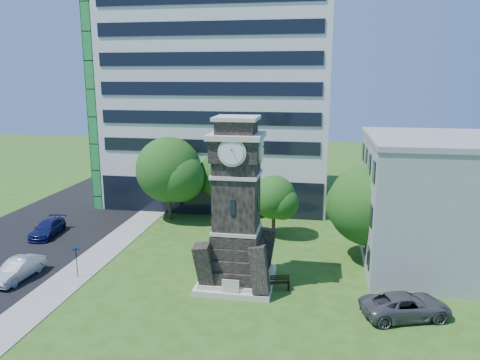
% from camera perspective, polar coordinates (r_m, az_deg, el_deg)
% --- Properties ---
extents(ground, '(160.00, 160.00, 0.00)m').
position_cam_1_polar(ground, '(34.16, -6.10, -13.39)').
color(ground, '#2D5217').
rests_on(ground, ground).
extents(sidewalk, '(3.00, 70.00, 0.06)m').
position_cam_1_polar(sidewalk, '(41.72, -16.99, -8.90)').
color(sidewalk, gray).
rests_on(sidewalk, ground).
extents(street, '(14.00, 80.00, 0.02)m').
position_cam_1_polar(street, '(46.07, -26.57, -7.68)').
color(street, black).
rests_on(street, ground).
extents(clock_tower, '(5.40, 5.40, 12.22)m').
position_cam_1_polar(clock_tower, '(33.40, -0.41, -4.19)').
color(clock_tower, beige).
rests_on(clock_tower, ground).
extents(office_tall, '(26.20, 15.11, 28.60)m').
position_cam_1_polar(office_tall, '(56.57, -2.38, 11.89)').
color(office_tall, white).
rests_on(office_tall, ground).
extents(office_low, '(15.20, 12.20, 10.40)m').
position_cam_1_polar(office_low, '(40.34, 25.75, -2.63)').
color(office_low, '#9A9C9F').
rests_on(office_low, ground).
extents(car_street_mid, '(1.94, 4.74, 1.53)m').
position_cam_1_polar(car_street_mid, '(39.30, -25.46, -9.82)').
color(car_street_mid, '#9E9FA5').
rests_on(car_street_mid, ground).
extents(car_street_north, '(2.47, 5.06, 1.42)m').
position_cam_1_polar(car_street_north, '(48.33, -22.42, -5.49)').
color(car_street_north, '#11164C').
rests_on(car_street_north, ground).
extents(car_east_lot, '(6.14, 4.21, 1.56)m').
position_cam_1_polar(car_east_lot, '(32.21, 19.55, -14.24)').
color(car_east_lot, '#4C4C51').
rests_on(car_east_lot, ground).
extents(park_bench, '(1.90, 0.51, 0.98)m').
position_cam_1_polar(park_bench, '(34.32, 4.42, -12.27)').
color(park_bench, black).
rests_on(park_bench, ground).
extents(street_sign, '(0.57, 0.06, 2.38)m').
position_cam_1_polar(street_sign, '(37.68, -19.32, -9.05)').
color(street_sign, black).
rests_on(street_sign, ground).
extents(tree_nw, '(7.50, 6.81, 8.78)m').
position_cam_1_polar(tree_nw, '(49.19, -8.57, 1.01)').
color(tree_nw, '#332114').
rests_on(tree_nw, ground).
extents(tree_nc, '(5.61, 5.10, 7.03)m').
position_cam_1_polar(tree_nc, '(50.35, -2.19, 0.41)').
color(tree_nc, '#332114').
rests_on(tree_nc, ground).
extents(tree_ne, '(4.51, 4.10, 5.90)m').
position_cam_1_polar(tree_ne, '(43.76, 4.23, -2.31)').
color(tree_ne, '#332114').
rests_on(tree_ne, ground).
extents(tree_east, '(7.23, 6.57, 8.17)m').
position_cam_1_polar(tree_east, '(38.79, 15.59, -3.19)').
color(tree_east, '#332114').
rests_on(tree_east, ground).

